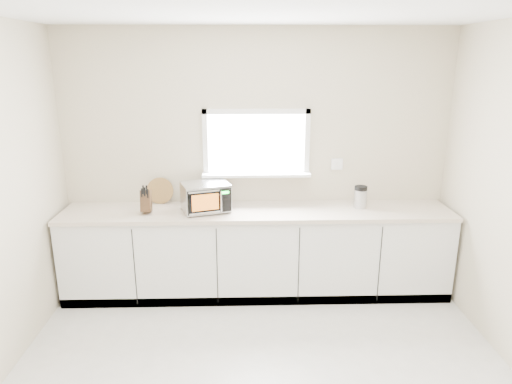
{
  "coord_description": "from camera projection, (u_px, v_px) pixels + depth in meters",
  "views": [
    {
      "loc": [
        -0.14,
        -2.67,
        2.39
      ],
      "look_at": [
        -0.02,
        1.55,
        1.15
      ],
      "focal_mm": 32.0,
      "sensor_mm": 36.0,
      "label": 1
    }
  ],
  "objects": [
    {
      "name": "knife_block",
      "position": [
        146.0,
        201.0,
        4.48
      ],
      "size": [
        0.11,
        0.21,
        0.29
      ],
      "rotation": [
        0.0,
        0.0,
        0.06
      ],
      "color": "#472E19",
      "rests_on": "countertop"
    },
    {
      "name": "back_wall",
      "position": [
        256.0,
        160.0,
        4.77
      ],
      "size": [
        4.0,
        0.17,
        2.7
      ],
      "color": "beige",
      "rests_on": "ground"
    },
    {
      "name": "countertop",
      "position": [
        257.0,
        212.0,
        4.6
      ],
      "size": [
        3.92,
        0.64,
        0.04
      ],
      "primitive_type": "cube",
      "color": "beige",
      "rests_on": "cabinets"
    },
    {
      "name": "cabinets",
      "position": [
        257.0,
        253.0,
        4.74
      ],
      "size": [
        3.92,
        0.6,
        0.88
      ],
      "primitive_type": "cube",
      "color": "silver",
      "rests_on": "ground"
    },
    {
      "name": "microwave",
      "position": [
        206.0,
        197.0,
        4.53
      ],
      "size": [
        0.53,
        0.47,
        0.29
      ],
      "rotation": [
        0.0,
        0.0,
        0.31
      ],
      "color": "black",
      "rests_on": "countertop"
    },
    {
      "name": "cutting_board",
      "position": [
        160.0,
        191.0,
        4.77
      ],
      "size": [
        0.28,
        0.07,
        0.28
      ],
      "primitive_type": "cylinder",
      "rotation": [
        1.4,
        0.0,
        0.0
      ],
      "color": "olive",
      "rests_on": "countertop"
    },
    {
      "name": "coffee_grinder",
      "position": [
        360.0,
        197.0,
        4.65
      ],
      "size": [
        0.13,
        0.13,
        0.23
      ],
      "rotation": [
        0.0,
        0.0,
        0.02
      ],
      "color": "#B1B4B9",
      "rests_on": "countertop"
    }
  ]
}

